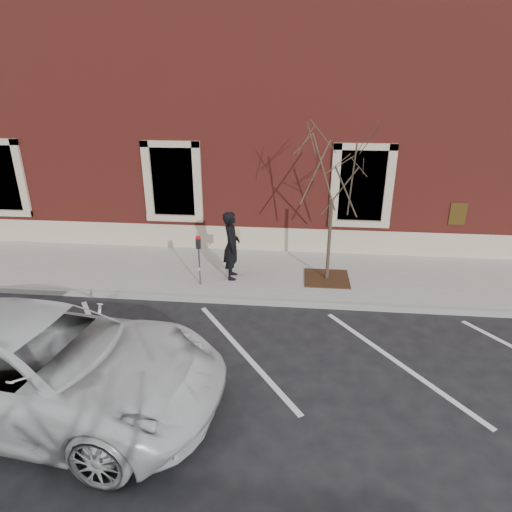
# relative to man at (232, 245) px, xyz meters

# --- Properties ---
(ground) EXTENTS (120.00, 120.00, 0.00)m
(ground) POSITION_rel_man_xyz_m (0.76, -1.24, -1.13)
(ground) COLOR #28282B
(ground) RESTS_ON ground
(sidewalk_near) EXTENTS (40.00, 3.50, 0.15)m
(sidewalk_near) POSITION_rel_man_xyz_m (0.76, 0.51, -1.05)
(sidewalk_near) COLOR beige
(sidewalk_near) RESTS_ON ground
(curb_near) EXTENTS (40.00, 0.12, 0.15)m
(curb_near) POSITION_rel_man_xyz_m (0.76, -1.29, -1.05)
(curb_near) COLOR #9E9E99
(curb_near) RESTS_ON ground
(parking_stripes) EXTENTS (28.00, 4.40, 0.01)m
(parking_stripes) POSITION_rel_man_xyz_m (0.76, -3.44, -1.13)
(parking_stripes) COLOR silver
(parking_stripes) RESTS_ON ground
(building_civic) EXTENTS (40.00, 8.62, 8.00)m
(building_civic) POSITION_rel_man_xyz_m (0.76, 6.50, 2.87)
(building_civic) COLOR maroon
(building_civic) RESTS_ON ground
(man) EXTENTS (0.53, 0.75, 1.96)m
(man) POSITION_rel_man_xyz_m (0.00, 0.00, 0.00)
(man) COLOR black
(man) RESTS_ON sidewalk_near
(parking_meter) EXTENTS (0.13, 0.10, 1.41)m
(parking_meter) POSITION_rel_man_xyz_m (-0.81, -0.56, 0.00)
(parking_meter) COLOR #595B60
(parking_meter) RESTS_ON sidewalk_near
(tree_grate) EXTENTS (1.26, 1.26, 0.03)m
(tree_grate) POSITION_rel_man_xyz_m (2.71, 0.17, -0.96)
(tree_grate) COLOR #452C16
(tree_grate) RESTS_ON sidewalk_near
(sapling) EXTENTS (2.55, 2.55, 4.25)m
(sapling) POSITION_rel_man_xyz_m (2.71, 0.17, 2.00)
(sapling) COLOR #493E2C
(sapling) RESTS_ON sidewalk_near
(white_truck) EXTENTS (6.58, 3.55, 1.75)m
(white_truck) POSITION_rel_man_xyz_m (-2.44, -5.39, -0.25)
(white_truck) COLOR silver
(white_truck) RESTS_ON ground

